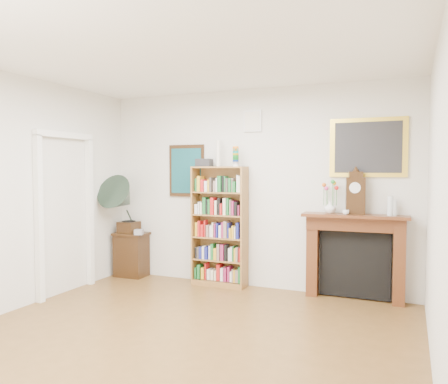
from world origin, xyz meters
name	(u,v)px	position (x,y,z in m)	size (l,w,h in m)	color
room	(160,200)	(0.00, 0.00, 1.40)	(4.51, 5.01, 2.81)	brown
door_casing	(66,200)	(-2.21, 1.20, 1.26)	(0.08, 1.02, 2.17)	white
teal_poster	(187,171)	(-1.05, 2.48, 1.65)	(0.58, 0.04, 0.78)	black
small_picture	(253,121)	(0.00, 2.48, 2.35)	(0.26, 0.04, 0.30)	white
gilt_painting	(368,147)	(1.55, 2.48, 1.95)	(0.95, 0.04, 0.75)	gold
bookshelf	(219,219)	(-0.45, 2.34, 0.96)	(0.79, 0.28, 1.97)	brown
side_cabinet	(131,254)	(-1.93, 2.30, 0.34)	(0.50, 0.37, 0.68)	black
fireplace	(355,250)	(1.42, 2.40, 0.65)	(1.32, 0.36, 1.10)	#461E10
gramophone	(123,200)	(-1.99, 2.16, 1.20)	(0.56, 0.70, 0.91)	black
cd_stack	(139,232)	(-1.70, 2.17, 0.72)	(0.12, 0.12, 0.08)	#A1A1AC
mantel_clock	(355,194)	(1.42, 2.37, 1.36)	(0.25, 0.17, 0.54)	black
flower_vase	(330,207)	(1.10, 2.37, 1.18)	(0.15, 0.15, 0.16)	white
teacup	(346,212)	(1.32, 2.26, 1.14)	(0.08, 0.08, 0.06)	silver
bottle_left	(390,206)	(1.83, 2.37, 1.22)	(0.07, 0.07, 0.24)	silver
bottle_right	(394,207)	(1.88, 2.39, 1.20)	(0.06, 0.06, 0.20)	silver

